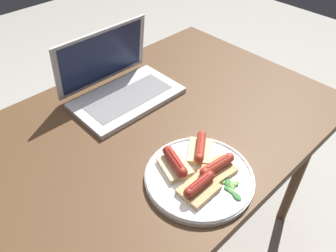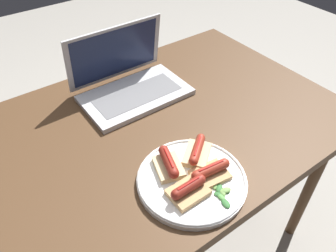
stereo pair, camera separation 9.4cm
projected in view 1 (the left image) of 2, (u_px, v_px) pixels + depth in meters
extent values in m
plane|color=#9E998E|center=(148.00, 248.00, 1.48)|extent=(6.00, 6.00, 0.00)
cube|color=#4C331E|center=(139.00, 137.00, 1.02)|extent=(1.33, 0.81, 0.04)
cylinder|color=#4C331E|center=(189.00, 103.00, 1.73)|extent=(0.04, 0.04, 0.68)
cylinder|color=#4C331E|center=(299.00, 171.00, 1.38)|extent=(0.04, 0.04, 0.68)
cube|color=#B7B7BC|center=(127.00, 98.00, 1.13)|extent=(0.36, 0.21, 0.02)
cube|color=slate|center=(129.00, 97.00, 1.11)|extent=(0.30, 0.12, 0.00)
cube|color=#B7B7BC|center=(102.00, 57.00, 1.12)|extent=(0.36, 0.04, 0.20)
cube|color=#192347|center=(103.00, 57.00, 1.12)|extent=(0.33, 0.03, 0.18)
cylinder|color=white|center=(200.00, 177.00, 0.87)|extent=(0.29, 0.29, 0.02)
torus|color=white|center=(200.00, 174.00, 0.86)|extent=(0.29, 0.29, 0.01)
cube|color=tan|center=(199.00, 189.00, 0.82)|extent=(0.10, 0.07, 0.02)
cylinder|color=maroon|center=(199.00, 184.00, 0.80)|extent=(0.08, 0.03, 0.03)
sphere|color=maroon|center=(209.00, 176.00, 0.82)|extent=(0.03, 0.03, 0.03)
sphere|color=maroon|center=(189.00, 193.00, 0.78)|extent=(0.03, 0.03, 0.03)
cylinder|color=red|center=(199.00, 181.00, 0.79)|extent=(0.06, 0.01, 0.01)
cube|color=#D6B784|center=(175.00, 167.00, 0.87)|extent=(0.09, 0.11, 0.02)
cylinder|color=maroon|center=(175.00, 161.00, 0.86)|extent=(0.05, 0.09, 0.03)
sphere|color=maroon|center=(168.00, 151.00, 0.89)|extent=(0.03, 0.03, 0.03)
sphere|color=maroon|center=(182.00, 172.00, 0.83)|extent=(0.03, 0.03, 0.03)
cylinder|color=red|center=(175.00, 158.00, 0.85)|extent=(0.03, 0.07, 0.00)
cube|color=#D6B784|center=(200.00, 151.00, 0.91)|extent=(0.12, 0.11, 0.02)
cylinder|color=maroon|center=(201.00, 146.00, 0.90)|extent=(0.09, 0.08, 0.03)
sphere|color=maroon|center=(202.00, 135.00, 0.93)|extent=(0.03, 0.03, 0.03)
sphere|color=maroon|center=(199.00, 158.00, 0.87)|extent=(0.03, 0.03, 0.03)
cylinder|color=red|center=(201.00, 143.00, 0.89)|extent=(0.06, 0.05, 0.01)
cube|color=tan|center=(217.00, 170.00, 0.87)|extent=(0.10, 0.08, 0.01)
cylinder|color=maroon|center=(217.00, 165.00, 0.85)|extent=(0.09, 0.04, 0.03)
sphere|color=maroon|center=(205.00, 173.00, 0.83)|extent=(0.03, 0.03, 0.03)
sphere|color=maroon|center=(229.00, 158.00, 0.87)|extent=(0.03, 0.03, 0.03)
cylinder|color=red|center=(218.00, 161.00, 0.84)|extent=(0.07, 0.01, 0.00)
ellipsoid|color=#2D662D|center=(229.00, 188.00, 0.83)|extent=(0.03, 0.03, 0.01)
ellipsoid|color=#709E4C|center=(234.00, 184.00, 0.83)|extent=(0.03, 0.02, 0.01)
ellipsoid|color=#2D662D|center=(237.00, 196.00, 0.81)|extent=(0.02, 0.03, 0.01)
ellipsoid|color=#4C8E3D|center=(231.00, 191.00, 0.82)|extent=(0.02, 0.03, 0.01)
ellipsoid|color=#709E4C|center=(232.00, 186.00, 0.83)|extent=(0.02, 0.03, 0.01)
ellipsoid|color=#2D662D|center=(237.00, 184.00, 0.84)|extent=(0.02, 0.02, 0.00)
ellipsoid|color=#2D662D|center=(228.00, 183.00, 0.84)|extent=(0.03, 0.03, 0.01)
ellipsoid|color=#709E4C|center=(223.00, 181.00, 0.84)|extent=(0.02, 0.02, 0.01)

